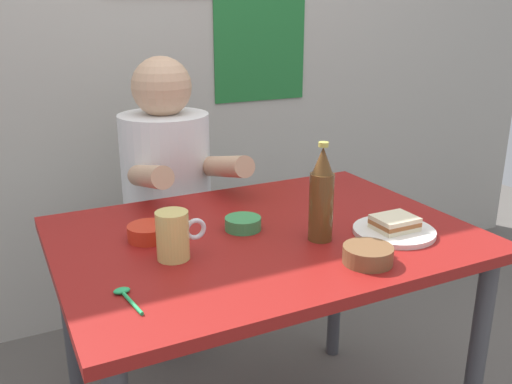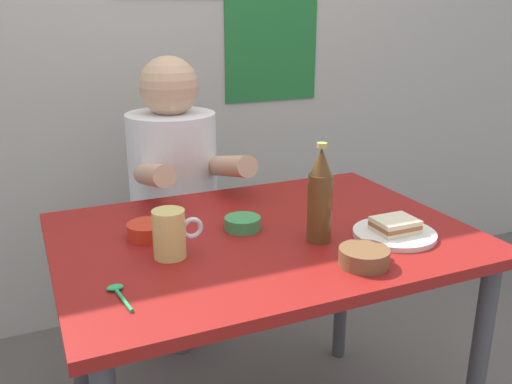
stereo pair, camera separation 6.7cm
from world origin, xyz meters
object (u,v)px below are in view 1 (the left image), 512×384
Objects in this scene: person_seated at (167,171)px; sandwich at (395,223)px; beer_mug at (174,235)px; beer_bottle at (321,197)px; plate_orange at (394,231)px; stool at (172,274)px; dining_table at (264,263)px; sauce_bowl_chili at (149,232)px.

sandwich is (0.38, -0.79, 0.01)m from person_seated.
person_seated is 6.54× the size of sandwich.
beer_bottle is (0.38, -0.06, 0.06)m from beer_mug.
plate_orange is at bearing -90.00° from sandwich.
plate_orange is 0.59m from beer_mug.
sandwich is (0.00, 0.00, 0.02)m from plate_orange.
sandwich is 0.22m from beer_bottle.
plate_orange is at bearing -64.32° from stool.
person_seated is (-0.08, 0.62, 0.12)m from dining_table.
dining_table is 10.00× the size of sauce_bowl_chili.
sandwich is 0.87× the size of beer_mug.
dining_table is at bearing 151.40° from plate_orange.
plate_orange reaches higher than dining_table.
sauce_bowl_chili is at bearing 156.79° from sandwich.
person_seated is 0.76m from beer_bottle.
beer_bottle is 2.38× the size of sauce_bowl_chili.
dining_table is at bearing -83.13° from stool.
person_seated is 2.75× the size of beer_bottle.
person_seated is 6.54× the size of sauce_bowl_chili.
stool is at bearing 90.00° from person_seated.
plate_orange is at bearing -16.19° from beer_bottle.
beer_mug is at bearing 171.20° from beer_bottle.
plate_orange is 0.84× the size of beer_bottle.
beer_mug is at bearing -80.52° from sauce_bowl_chili.
stool is 4.09× the size of sandwich.
beer_bottle is (0.11, -0.11, 0.21)m from dining_table.
person_seated is at bearing 96.99° from dining_table.
person_seated is at bearing 104.20° from beer_bottle.
sandwich is at bearing -64.00° from person_seated.
dining_table is 5.00× the size of plate_orange.
sandwich is 1.00× the size of sauce_bowl_chili.
beer_bottle is (-0.20, 0.06, 0.09)m from sandwich.
beer_bottle is at bearing -26.43° from sauce_bowl_chili.
sauce_bowl_chili is (-0.60, 0.26, -0.01)m from sandwich.
stool is 0.92m from beer_bottle.
beer_mug is 0.48× the size of beer_bottle.
stool is 0.63× the size of person_seated.
beer_bottle reaches higher than beer_mug.
sandwich is 0.66m from sauce_bowl_chili.
beer_bottle is at bearing -76.01° from stool.
plate_orange is at bearing -64.00° from person_seated.
plate_orange is (0.31, -0.17, 0.10)m from dining_table.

